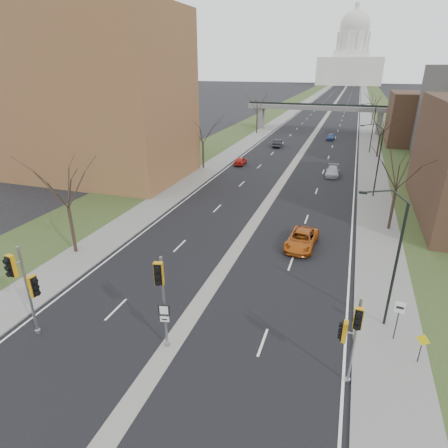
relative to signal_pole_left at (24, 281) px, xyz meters
The scene contains 30 objects.
ground 9.02m from the signal_pole_left, 12.57° to the left, with size 700.00×700.00×0.00m, color black.
road_surface 152.03m from the signal_pole_left, 87.00° to the left, with size 20.00×600.00×0.01m, color black.
median_strip 152.03m from the signal_pole_left, 87.00° to the left, with size 1.20×600.00×0.02m, color gray.
sidewalk_right 153.13m from the signal_pole_left, 82.51° to the left, with size 4.00×600.00×0.12m, color gray.
sidewalk_left 151.88m from the signal_pole_left, 91.52° to the left, with size 4.00×600.00×0.12m, color gray.
grass_verge_right 154.03m from the signal_pole_left, 80.29° to the left, with size 8.00×600.00×0.10m, color #2A3B1B.
grass_verge_left 152.15m from the signal_pole_left, 93.78° to the left, with size 8.00×600.00×0.10m, color #2A3B1B.
apartment_building 37.23m from the signal_pole_left, 119.58° to the left, with size 25.00×16.00×22.00m, color brown.
commercial_block_far 77.79m from the signal_pole_left, 67.34° to the left, with size 14.00×14.00×10.00m, color #452E20.
pedestrian_bridge 82.17m from the signal_pole_left, 84.44° to the left, with size 34.00×3.00×6.45m.
capitol 322.21m from the signal_pole_left, 88.58° to the left, with size 48.00×42.00×55.75m.
streetlight_near 20.72m from the signal_pole_left, 22.31° to the left, with size 2.61×0.20×8.70m.
streetlight_mid 38.86m from the signal_pole_left, 60.70° to the left, with size 2.61×0.20×8.70m.
streetlight_far 62.79m from the signal_pole_left, 72.41° to the left, with size 2.61×0.20×8.70m.
tree_left_a 11.35m from the signal_pole_left, 117.25° to the left, with size 7.20×7.20×9.40m.
tree_left_b 40.16m from the signal_pole_left, 97.22° to the left, with size 6.75×6.75×8.81m.
tree_left_c 74.02m from the signal_pole_left, 93.90° to the left, with size 7.65×7.65×9.99m.
tree_right_a 31.82m from the signal_pole_left, 48.60° to the left, with size 7.20×7.20×9.40m.
tree_right_b 60.56m from the signal_pole_left, 69.73° to the left, with size 6.30×6.30×8.22m.
tree_right_c 99.07m from the signal_pole_left, 77.78° to the left, with size 7.65×7.65×9.99m.
signal_pole_left is the anchor object (origin of this frame).
signal_pole_median 7.97m from the signal_pole_left, 10.51° to the left, with size 0.74×0.97×5.82m.
signal_pole_right 17.70m from the signal_pole_left, ahead, with size 0.88×0.95×5.09m.
speed_limit_sign 21.30m from the signal_pole_left, 17.68° to the left, with size 0.56×0.09×2.59m.
warning_sign 22.02m from the signal_pole_left, 12.85° to the left, with size 0.67×0.33×1.86m.
car_left_near 44.11m from the signal_pole_left, 90.29° to the left, with size 1.49×3.72×1.27m, color #A81C13.
car_left_far 60.34m from the signal_pole_left, 87.50° to the left, with size 1.53×4.38×1.44m, color black.
car_right_near 21.93m from the signal_pole_left, 52.13° to the left, with size 2.40×5.21×1.45m, color #AD4F12.
car_right_mid 44.46m from the signal_pole_left, 71.11° to the left, with size 1.88×4.63×1.34m, color #A6A5AD.
car_right_far 72.15m from the signal_pole_left, 80.34° to the left, with size 1.53×3.80×1.29m, color navy.
Camera 1 is at (8.44, -15.24, 15.04)m, focal length 30.00 mm.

